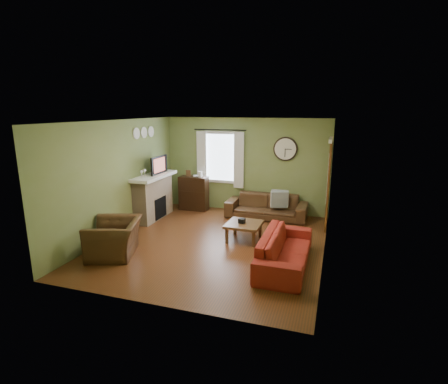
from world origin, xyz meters
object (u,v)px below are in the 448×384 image
(sofa_red, at_px, (285,250))
(coffee_table, at_px, (244,232))
(bookshelf, at_px, (194,193))
(sofa_brown, at_px, (266,206))
(armchair, at_px, (115,238))

(sofa_red, bearing_deg, coffee_table, 46.99)
(bookshelf, relative_size, coffee_table, 1.29)
(bookshelf, distance_m, sofa_red, 4.17)
(sofa_brown, height_order, coffee_table, sofa_brown)
(sofa_red, xyz_separation_m, armchair, (-3.28, -0.57, 0.04))
(bookshelf, height_order, coffee_table, bookshelf)
(bookshelf, relative_size, armchair, 0.90)
(bookshelf, xyz_separation_m, sofa_brown, (2.13, -0.10, -0.17))
(coffee_table, bearing_deg, sofa_brown, 85.44)
(sofa_red, distance_m, coffee_table, 1.43)
(sofa_brown, distance_m, sofa_red, 2.90)
(bookshelf, xyz_separation_m, coffee_table, (1.99, -1.87, -0.28))
(sofa_brown, xyz_separation_m, sofa_red, (0.90, -2.75, -0.00))
(bookshelf, bearing_deg, sofa_brown, -2.64)
(bookshelf, relative_size, sofa_brown, 0.46)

